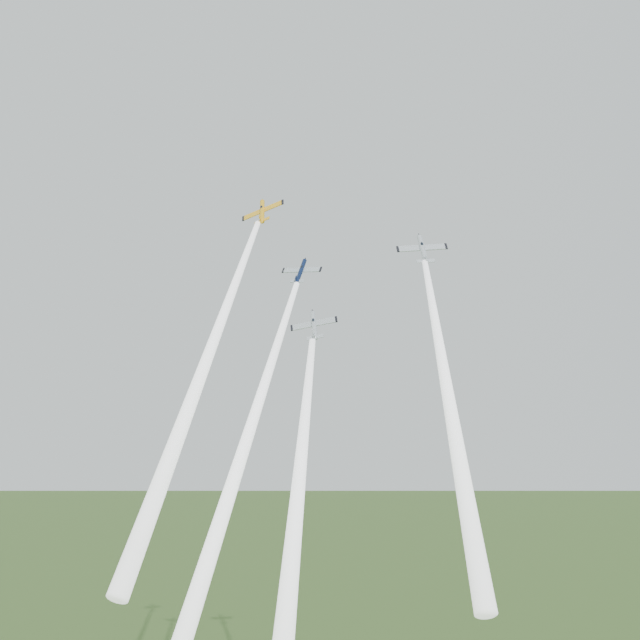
# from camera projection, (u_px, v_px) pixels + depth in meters

# --- Properties ---
(plane_yellow) EXTENTS (9.30, 7.38, 9.42)m
(plane_yellow) POSITION_uv_depth(u_px,v_px,m) (262.00, 211.00, 141.56)
(plane_yellow) COLOR #FFB216
(smoke_trail_yellow) EXTENTS (9.55, 43.94, 56.73)m
(smoke_trail_yellow) POSITION_uv_depth(u_px,v_px,m) (202.00, 373.00, 115.81)
(smoke_trail_yellow) COLOR white
(plane_navy) EXTENTS (8.19, 6.41, 6.61)m
(plane_navy) POSITION_uv_depth(u_px,v_px,m) (301.00, 271.00, 137.44)
(plane_navy) COLOR #0D193B
(smoke_trail_navy) EXTENTS (10.88, 44.24, 57.32)m
(smoke_trail_navy) POSITION_uv_depth(u_px,v_px,m) (242.00, 454.00, 111.65)
(smoke_trail_navy) COLOR white
(plane_silver_right) EXTENTS (10.07, 7.69, 8.26)m
(plane_silver_right) POSITION_uv_depth(u_px,v_px,m) (423.00, 249.00, 135.43)
(plane_silver_right) COLOR silver
(smoke_trail_silver_right) EXTENTS (9.75, 38.79, 50.01)m
(smoke_trail_silver_right) POSITION_uv_depth(u_px,v_px,m) (450.00, 404.00, 111.64)
(smoke_trail_silver_right) COLOR white
(plane_silver_low) EXTENTS (8.44, 5.53, 7.62)m
(plane_silver_low) POSITION_uv_depth(u_px,v_px,m) (314.00, 325.00, 121.12)
(plane_silver_low) COLOR silver
(smoke_trail_silver_low) EXTENTS (4.19, 33.95, 43.32)m
(smoke_trail_silver_low) POSITION_uv_depth(u_px,v_px,m) (298.00, 492.00, 100.39)
(smoke_trail_silver_low) COLOR white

